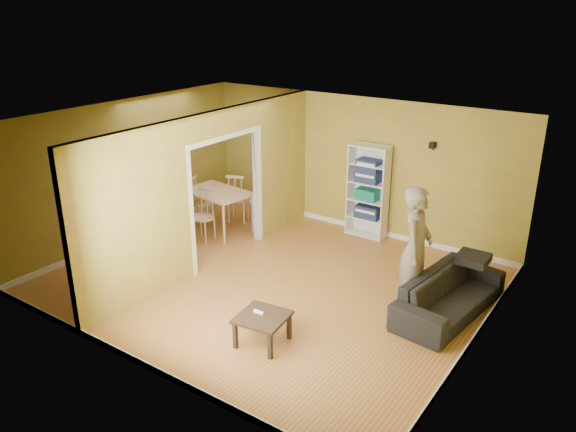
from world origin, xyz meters
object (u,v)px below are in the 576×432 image
(bookshelf, at_px, (369,191))
(person, at_px, (417,238))
(coffee_table, at_px, (262,320))
(chair_left, at_px, (186,200))
(chair_far, at_px, (238,197))
(dining_table, at_px, (217,195))
(sofa, at_px, (450,288))
(chair_near, at_px, (202,216))

(bookshelf, bearing_deg, person, -48.94)
(coffee_table, height_order, chair_left, chair_left)
(person, distance_m, chair_far, 4.50)
(dining_table, bearing_deg, coffee_table, -40.56)
(chair_far, bearing_deg, sofa, 143.62)
(sofa, height_order, chair_near, chair_near)
(chair_near, height_order, chair_far, chair_far)
(dining_table, height_order, chair_left, chair_left)
(coffee_table, xyz_separation_m, chair_far, (-3.08, 3.26, 0.16))
(dining_table, relative_size, chair_near, 1.31)
(dining_table, xyz_separation_m, chair_far, (0.00, 0.62, -0.21))
(coffee_table, xyz_separation_m, chair_near, (-2.99, 2.10, 0.14))
(person, height_order, chair_left, person)
(person, bearing_deg, chair_left, 74.44)
(chair_left, height_order, chair_far, chair_far)
(sofa, distance_m, person, 0.87)
(coffee_table, bearing_deg, sofa, 50.93)
(dining_table, relative_size, chair_left, 1.32)
(bookshelf, relative_size, chair_far, 1.75)
(sofa, distance_m, dining_table, 4.86)
(coffee_table, bearing_deg, bookshelf, 97.92)
(dining_table, distance_m, chair_near, 0.60)
(sofa, bearing_deg, chair_far, 84.20)
(dining_table, bearing_deg, bookshelf, 29.86)
(sofa, distance_m, coffee_table, 2.76)
(bookshelf, xyz_separation_m, dining_table, (-2.52, -1.44, -0.17))
(sofa, height_order, bookshelf, bookshelf)
(coffee_table, height_order, dining_table, dining_table)
(coffee_table, distance_m, dining_table, 4.08)
(coffee_table, bearing_deg, person, 59.26)
(person, relative_size, chair_near, 2.22)
(chair_near, bearing_deg, person, -9.35)
(coffee_table, bearing_deg, chair_left, 146.33)
(sofa, height_order, chair_left, chair_left)
(bookshelf, relative_size, dining_table, 1.39)
(chair_left, distance_m, chair_near, 1.00)
(bookshelf, xyz_separation_m, chair_near, (-2.42, -1.98, -0.40))
(person, bearing_deg, chair_near, 79.66)
(chair_near, bearing_deg, coffee_table, -43.63)
(bookshelf, xyz_separation_m, coffee_table, (0.57, -4.08, -0.54))
(sofa, bearing_deg, dining_table, 91.33)
(chair_far, bearing_deg, bookshelf, 174.84)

